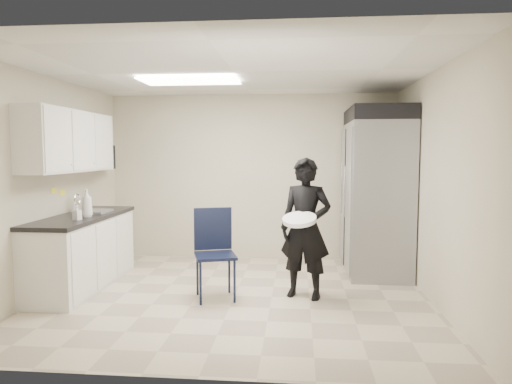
# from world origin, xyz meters

# --- Properties ---
(floor) EXTENTS (4.50, 4.50, 0.00)m
(floor) POSITION_xyz_m (0.00, 0.00, 0.00)
(floor) COLOR #BFB096
(floor) RESTS_ON ground
(ceiling) EXTENTS (4.50, 4.50, 0.00)m
(ceiling) POSITION_xyz_m (0.00, 0.00, 2.60)
(ceiling) COLOR silver
(ceiling) RESTS_ON back_wall
(back_wall) EXTENTS (4.50, 0.00, 4.50)m
(back_wall) POSITION_xyz_m (0.00, 2.00, 1.30)
(back_wall) COLOR #BFB89E
(back_wall) RESTS_ON floor
(left_wall) EXTENTS (0.00, 4.00, 4.00)m
(left_wall) POSITION_xyz_m (-2.25, 0.00, 1.30)
(left_wall) COLOR #BFB89E
(left_wall) RESTS_ON floor
(right_wall) EXTENTS (0.00, 4.00, 4.00)m
(right_wall) POSITION_xyz_m (2.25, 0.00, 1.30)
(right_wall) COLOR #BFB89E
(right_wall) RESTS_ON floor
(ceiling_panel) EXTENTS (1.20, 0.60, 0.02)m
(ceiling_panel) POSITION_xyz_m (-0.60, 0.40, 2.57)
(ceiling_panel) COLOR white
(ceiling_panel) RESTS_ON ceiling
(lower_counter) EXTENTS (0.60, 1.90, 0.86)m
(lower_counter) POSITION_xyz_m (-1.95, 0.20, 0.43)
(lower_counter) COLOR silver
(lower_counter) RESTS_ON floor
(countertop) EXTENTS (0.64, 1.95, 0.05)m
(countertop) POSITION_xyz_m (-1.95, 0.20, 0.89)
(countertop) COLOR black
(countertop) RESTS_ON lower_counter
(sink) EXTENTS (0.42, 0.40, 0.14)m
(sink) POSITION_xyz_m (-1.93, 0.45, 0.87)
(sink) COLOR gray
(sink) RESTS_ON countertop
(faucet) EXTENTS (0.02, 0.02, 0.24)m
(faucet) POSITION_xyz_m (-2.13, 0.45, 1.02)
(faucet) COLOR silver
(faucet) RESTS_ON countertop
(upper_cabinets) EXTENTS (0.35, 1.80, 0.75)m
(upper_cabinets) POSITION_xyz_m (-2.08, 0.20, 1.83)
(upper_cabinets) COLOR silver
(upper_cabinets) RESTS_ON left_wall
(towel_dispenser) EXTENTS (0.22, 0.30, 0.35)m
(towel_dispenser) POSITION_xyz_m (-2.14, 1.35, 1.62)
(towel_dispenser) COLOR black
(towel_dispenser) RESTS_ON left_wall
(notice_sticker_left) EXTENTS (0.00, 0.12, 0.07)m
(notice_sticker_left) POSITION_xyz_m (-2.24, 0.10, 1.22)
(notice_sticker_left) COLOR yellow
(notice_sticker_left) RESTS_ON left_wall
(notice_sticker_right) EXTENTS (0.00, 0.12, 0.07)m
(notice_sticker_right) POSITION_xyz_m (-2.24, 0.30, 1.18)
(notice_sticker_right) COLOR yellow
(notice_sticker_right) RESTS_ON left_wall
(commercial_fridge) EXTENTS (0.80, 1.35, 2.10)m
(commercial_fridge) POSITION_xyz_m (1.83, 1.27, 1.05)
(commercial_fridge) COLOR gray
(commercial_fridge) RESTS_ON floor
(fridge_compressor) EXTENTS (0.80, 1.35, 0.20)m
(fridge_compressor) POSITION_xyz_m (1.83, 1.27, 2.20)
(fridge_compressor) COLOR black
(fridge_compressor) RESTS_ON commercial_fridge
(folding_chair) EXTENTS (0.56, 0.56, 1.01)m
(folding_chair) POSITION_xyz_m (-0.20, -0.12, 0.50)
(folding_chair) COLOR black
(folding_chair) RESTS_ON floor
(man_tuxedo) EXTENTS (0.69, 0.55, 1.63)m
(man_tuxedo) POSITION_xyz_m (0.83, 0.03, 0.82)
(man_tuxedo) COLOR black
(man_tuxedo) RESTS_ON floor
(bucket_lid) EXTENTS (0.47, 0.47, 0.05)m
(bucket_lid) POSITION_xyz_m (0.75, -0.21, 0.95)
(bucket_lid) COLOR white
(bucket_lid) RESTS_ON man_tuxedo
(soap_bottle_a) EXTENTS (0.17, 0.17, 0.34)m
(soap_bottle_a) POSITION_xyz_m (-1.81, 0.05, 1.08)
(soap_bottle_a) COLOR white
(soap_bottle_a) RESTS_ON countertop
(soap_bottle_b) EXTENTS (0.10, 0.10, 0.17)m
(soap_bottle_b) POSITION_xyz_m (-1.80, -0.20, 1.00)
(soap_bottle_b) COLOR #B6B3C0
(soap_bottle_b) RESTS_ON countertop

